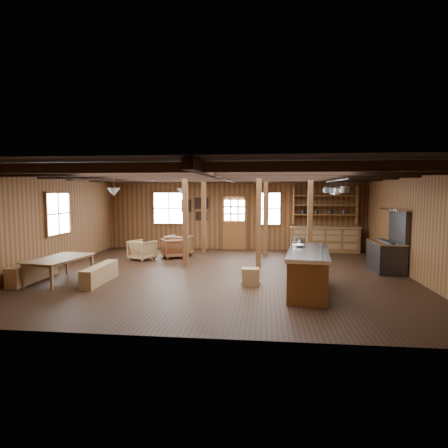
% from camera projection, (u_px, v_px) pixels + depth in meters
% --- Properties ---
extents(room, '(10.04, 9.04, 2.84)m').
position_uv_depth(room, '(221.00, 223.00, 10.12)').
color(room, black).
rests_on(room, ground).
extents(ceiling_joists, '(9.80, 8.82, 0.18)m').
position_uv_depth(ceiling_joists, '(222.00, 176.00, 10.19)').
color(ceiling_joists, black).
rests_on(ceiling_joists, ceiling).
extents(timber_posts, '(3.95, 2.35, 2.80)m').
position_uv_depth(timber_posts, '(244.00, 218.00, 12.13)').
color(timber_posts, '#4D2C16').
rests_on(timber_posts, floor).
extents(back_door, '(1.02, 0.08, 2.15)m').
position_uv_depth(back_door, '(234.00, 227.00, 14.57)').
color(back_door, brown).
rests_on(back_door, floor).
extents(window_back_left, '(1.32, 0.06, 1.32)m').
position_uv_depth(window_back_left, '(169.00, 208.00, 14.80)').
color(window_back_left, white).
rests_on(window_back_left, wall_back).
extents(window_back_right, '(1.02, 0.06, 1.32)m').
position_uv_depth(window_back_right, '(268.00, 209.00, 14.38)').
color(window_back_right, white).
rests_on(window_back_right, wall_back).
extents(window_left, '(0.14, 1.24, 1.32)m').
position_uv_depth(window_left, '(58.00, 214.00, 11.14)').
color(window_left, white).
rests_on(window_left, wall_back).
extents(notice_boards, '(1.08, 0.03, 0.90)m').
position_uv_depth(notice_boards, '(196.00, 207.00, 14.68)').
color(notice_boards, beige).
rests_on(notice_boards, wall_back).
extents(back_counter, '(2.55, 0.60, 2.45)m').
position_uv_depth(back_counter, '(324.00, 236.00, 13.99)').
color(back_counter, brown).
rests_on(back_counter, floor).
extents(pendant_lamps, '(1.86, 2.36, 0.66)m').
position_uv_depth(pendant_lamps, '(151.00, 192.00, 11.28)').
color(pendant_lamps, '#323134').
rests_on(pendant_lamps, ceiling).
extents(pot_rack, '(0.42, 3.00, 0.40)m').
position_uv_depth(pot_rack, '(337.00, 190.00, 9.96)').
color(pot_rack, '#323134').
rests_on(pot_rack, ceiling).
extents(kitchen_island, '(1.18, 2.59, 1.20)m').
position_uv_depth(kitchen_island, '(308.00, 271.00, 8.42)').
color(kitchen_island, brown).
rests_on(kitchen_island, floor).
extents(step_stool, '(0.49, 0.36, 0.42)m').
position_uv_depth(step_stool, '(250.00, 277.00, 9.02)').
color(step_stool, brown).
rests_on(step_stool, floor).
extents(commercial_range, '(0.77, 1.45, 1.79)m').
position_uv_depth(commercial_range, '(388.00, 251.00, 10.57)').
color(commercial_range, '#323134').
rests_on(commercial_range, floor).
extents(dining_table, '(1.20, 1.84, 0.61)m').
position_uv_depth(dining_table, '(61.00, 270.00, 9.38)').
color(dining_table, brown).
rests_on(dining_table, floor).
extents(bench_wall, '(0.32, 1.71, 0.47)m').
position_uv_depth(bench_wall, '(33.00, 272.00, 9.46)').
color(bench_wall, brown).
rests_on(bench_wall, floor).
extents(bench_aisle, '(0.30, 1.59, 0.44)m').
position_uv_depth(bench_aisle, '(100.00, 274.00, 9.27)').
color(bench_aisle, brown).
rests_on(bench_aisle, floor).
extents(armchair_a, '(0.97, 0.97, 0.66)m').
position_uv_depth(armchair_a, '(173.00, 248.00, 12.77)').
color(armchair_a, brown).
rests_on(armchair_a, floor).
extents(armchair_b, '(0.96, 0.98, 0.74)m').
position_uv_depth(armchair_b, '(179.00, 246.00, 13.12)').
color(armchair_b, brown).
rests_on(armchair_b, floor).
extents(armchair_c, '(0.95, 0.96, 0.66)m').
position_uv_depth(armchair_c, '(142.00, 250.00, 12.41)').
color(armchair_c, olive).
rests_on(armchair_c, floor).
extents(counter_pot, '(0.31, 0.31, 0.18)m').
position_uv_depth(counter_pot, '(299.00, 241.00, 9.25)').
color(counter_pot, '#B7B9BF').
rests_on(counter_pot, kitchen_island).
extents(bowl, '(0.33, 0.33, 0.07)m').
position_uv_depth(bowl, '(298.00, 246.00, 8.87)').
color(bowl, silver).
rests_on(bowl, kitchen_island).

